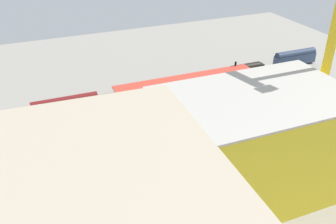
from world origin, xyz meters
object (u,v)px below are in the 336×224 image
Objects in this scene: parked_car_1 at (221,134)px; passenger_coach at (295,57)px; street_tree_4 at (123,127)px; traffic_light at (119,149)px; parked_car_6 at (75,168)px; street_tree_0 at (106,123)px; parked_car_0 at (245,129)px; platform_canopy_far at (185,78)px; box_truck_0 at (230,139)px; platform_canopy_near at (138,96)px; freight_coach_far at (66,106)px; parked_car_4 at (139,154)px; parked_car_5 at (110,162)px; locomotive at (248,69)px; parked_car_7 at (45,177)px; parked_car_2 at (196,140)px; street_tree_2 at (148,120)px; tower_crane at (319,53)px; street_tree_1 at (296,87)px; street_tree_3 at (139,118)px; street_tree_5 at (308,86)px; parked_car_3 at (170,146)px; construction_building at (251,146)px.

passenger_coach is at bearing -147.16° from parked_car_1.
passenger_coach is 2.73× the size of street_tree_4.
traffic_light is (77.14, 32.76, 0.99)m from passenger_coach.
passenger_coach is 93.04m from parked_car_6.
parked_car_0 is at bearing 164.63° from street_tree_0.
platform_canopy_far reaches higher than box_truck_0.
platform_canopy_far is 50.84m from parked_car_6.
platform_canopy_near is 20.67m from freight_coach_far.
parked_car_6 is (15.35, -0.69, 0.03)m from parked_car_4.
parked_car_4 is 11.94m from street_tree_0.
locomotive is at bearing -151.29° from parked_car_5.
parked_car_6 is at bearing -0.88° from parked_car_0.
box_truck_0 is at bearing 175.07° from parked_car_7.
parked_car_7 is (29.41, 22.43, -3.59)m from platform_canopy_near.
street_tree_2 reaches higher than parked_car_2.
platform_canopy_far reaches higher than parked_car_4.
tower_crane is at bearing 128.84° from parked_car_0.
street_tree_1 is (-26.90, 21.20, 1.25)m from platform_canopy_far.
parked_car_6 is 0.56× the size of street_tree_0.
street_tree_3 is at bearing 42.80° from platform_canopy_far.
street_tree_3 reaches higher than street_tree_0.
box_truck_0 is 26.89m from street_tree_4.
street_tree_1 is (-68.36, -8.07, 4.31)m from parked_car_6.
street_tree_5 is at bearing -169.85° from parked_car_2.
locomotive is 0.73× the size of freight_coach_far.
passenger_coach is at bearing -150.79° from parked_car_2.
street_tree_2 is at bearing -39.45° from parked_car_2.
locomotive is 43.33m from parked_car_1.
parked_car_7 is at bearing -10.38° from tower_crane.
street_tree_0 is 1.20× the size of street_tree_2.
parked_car_3 is 16.86m from street_tree_0.
parked_car_4 is (26.11, 29.97, -3.10)m from platform_canopy_far.
parked_car_5 is at bearing 0.55° from parked_car_1.
parked_car_5 is 0.65× the size of street_tree_2.
street_tree_4 reaches higher than parked_car_6.
street_tree_4 is (6.76, 0.29, -0.33)m from street_tree_2.
parked_car_7 is at bearing 29.75° from street_tree_0.
parked_car_7 is 0.10× the size of tower_crane.
freight_coach_far is 2.66× the size of street_tree_5.
box_truck_0 is at bearing 170.57° from parked_car_4.
platform_canopy_near reaches higher than parked_car_0.
parked_car_1 is 19.43m from street_tree_2.
parked_car_2 is at bearing -83.21° from construction_building.
parked_car_5 is 32.88m from construction_building.
parked_car_2 is 23.07m from street_tree_0.
parked_car_2 reaches higher than parked_car_6.
box_truck_0 is at bearing 27.65° from parked_car_0.
box_truck_0 is (-15.23, 26.28, -2.59)m from platform_canopy_near.
traffic_light is (34.78, 0.62, 3.39)m from parked_car_0.
street_tree_3 is (49.96, 0.15, 0.56)m from street_tree_1.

